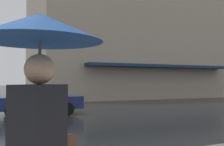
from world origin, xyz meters
The scene contains 3 objects.
haussmann_block_corner centered at (21.07, -17.99, 11.48)m, with size 18.35×20.21×23.46m.
car_navy centered at (5.50, -6.39, 0.76)m, with size 1.85×4.10×1.41m.
pedestrian_with_floral_umbrella centered at (-5.81, -4.95, 1.68)m, with size 0.92×0.92×1.98m.
Camera 1 is at (-7.76, -4.69, 1.63)m, focal length 42.05 mm.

